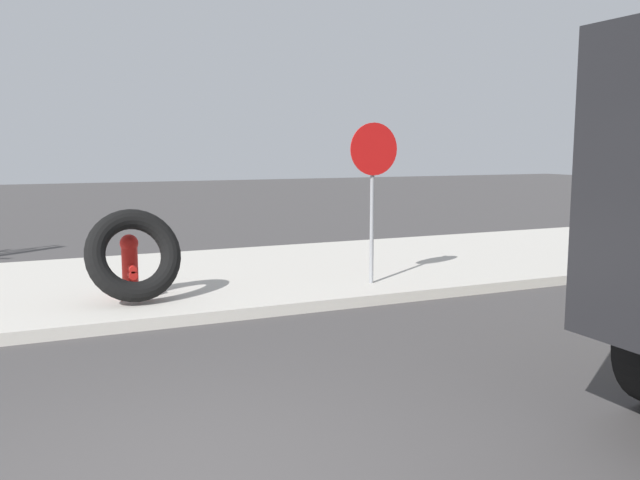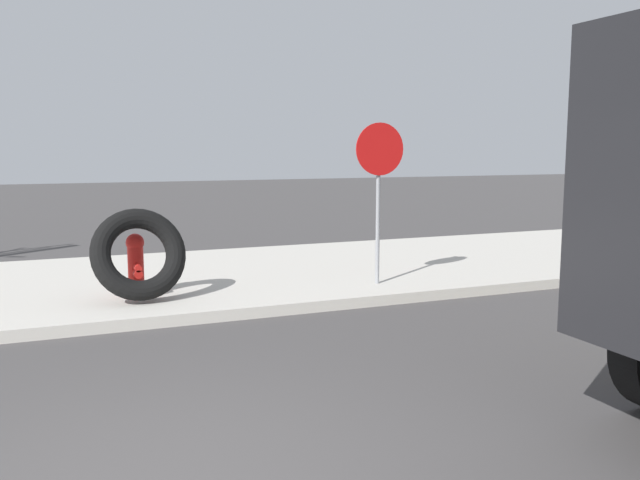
{
  "view_description": "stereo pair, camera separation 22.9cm",
  "coord_description": "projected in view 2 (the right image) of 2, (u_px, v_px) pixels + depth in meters",
  "views": [
    {
      "loc": [
        -0.78,
        -3.9,
        2.15
      ],
      "look_at": [
        2.17,
        2.64,
        1.16
      ],
      "focal_mm": 37.76,
      "sensor_mm": 36.0,
      "label": 1
    },
    {
      "loc": [
        -0.57,
        -3.99,
        2.15
      ],
      "look_at": [
        2.17,
        2.64,
        1.16
      ],
      "focal_mm": 37.76,
      "sensor_mm": 36.0,
      "label": 2
    }
  ],
  "objects": [
    {
      "name": "sidewalk_curb",
      "position": [
        89.0,
        287.0,
        10.1
      ],
      "size": [
        36.0,
        5.0,
        0.15
      ],
      "primitive_type": "cube",
      "color": "#BCB7AD",
      "rests_on": "ground"
    },
    {
      "name": "stop_sign",
      "position": [
        379.0,
        173.0,
        9.76
      ],
      "size": [
        0.76,
        0.08,
        2.36
      ],
      "color": "gray",
      "rests_on": "sidewalk_curb"
    },
    {
      "name": "loose_tire",
      "position": [
        139.0,
        254.0,
        8.76
      ],
      "size": [
        1.29,
        0.79,
        1.25
      ],
      "primitive_type": "torus",
      "rotation": [
        1.19,
        0.0,
        0.07
      ],
      "color": "black",
      "rests_on": "sidewalk_curb"
    },
    {
      "name": "fire_hydrant",
      "position": [
        136.0,
        263.0,
        9.12
      ],
      "size": [
        0.25,
        0.55,
        0.85
      ],
      "color": "red",
      "rests_on": "sidewalk_curb"
    }
  ]
}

